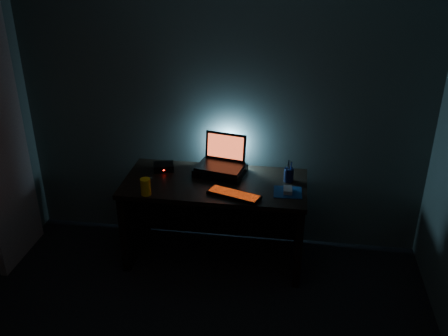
{
  "coord_description": "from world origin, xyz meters",
  "views": [
    {
      "loc": [
        0.61,
        -1.96,
        2.63
      ],
      "look_at": [
        0.08,
        1.57,
        0.9
      ],
      "focal_mm": 40.0,
      "sensor_mm": 36.0,
      "label": 1
    }
  ],
  "objects_px": {
    "keyboard": "(234,195)",
    "router": "(164,167)",
    "mouse": "(288,190)",
    "juice_glass": "(146,187)",
    "laptop": "(222,158)",
    "pen_cup": "(289,175)"
  },
  "relations": [
    {
      "from": "router",
      "to": "mouse",
      "type": "bearing_deg",
      "value": -29.5
    },
    {
      "from": "pen_cup",
      "to": "juice_glass",
      "type": "distance_m",
      "value": 1.16
    },
    {
      "from": "mouse",
      "to": "pen_cup",
      "type": "relative_size",
      "value": 0.97
    },
    {
      "from": "keyboard",
      "to": "router",
      "type": "bearing_deg",
      "value": 169.47
    },
    {
      "from": "keyboard",
      "to": "router",
      "type": "xyz_separation_m",
      "value": [
        -0.66,
        0.37,
        0.02
      ]
    },
    {
      "from": "keyboard",
      "to": "mouse",
      "type": "bearing_deg",
      "value": 35.2
    },
    {
      "from": "laptop",
      "to": "router",
      "type": "relative_size",
      "value": 2.13
    },
    {
      "from": "juice_glass",
      "to": "mouse",
      "type": "bearing_deg",
      "value": 10.15
    },
    {
      "from": "mouse",
      "to": "router",
      "type": "relative_size",
      "value": 0.55
    },
    {
      "from": "laptop",
      "to": "mouse",
      "type": "height_order",
      "value": "laptop"
    },
    {
      "from": "laptop",
      "to": "keyboard",
      "type": "distance_m",
      "value": 0.46
    },
    {
      "from": "pen_cup",
      "to": "juice_glass",
      "type": "relative_size",
      "value": 0.83
    },
    {
      "from": "router",
      "to": "keyboard",
      "type": "bearing_deg",
      "value": -45.7
    },
    {
      "from": "keyboard",
      "to": "laptop",
      "type": "bearing_deg",
      "value": 129.11
    },
    {
      "from": "pen_cup",
      "to": "router",
      "type": "bearing_deg",
      "value": 177.07
    },
    {
      "from": "laptop",
      "to": "mouse",
      "type": "xyz_separation_m",
      "value": [
        0.57,
        -0.3,
        -0.1
      ]
    },
    {
      "from": "laptop",
      "to": "juice_glass",
      "type": "bearing_deg",
      "value": -125.23
    },
    {
      "from": "mouse",
      "to": "pen_cup",
      "type": "distance_m",
      "value": 0.2
    },
    {
      "from": "mouse",
      "to": "router",
      "type": "distance_m",
      "value": 1.1
    },
    {
      "from": "mouse",
      "to": "pen_cup",
      "type": "height_order",
      "value": "pen_cup"
    },
    {
      "from": "mouse",
      "to": "juice_glass",
      "type": "xyz_separation_m",
      "value": [
        -1.09,
        -0.2,
        0.05
      ]
    },
    {
      "from": "keyboard",
      "to": "mouse",
      "type": "xyz_separation_m",
      "value": [
        0.41,
        0.12,
        0.01
      ]
    }
  ]
}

